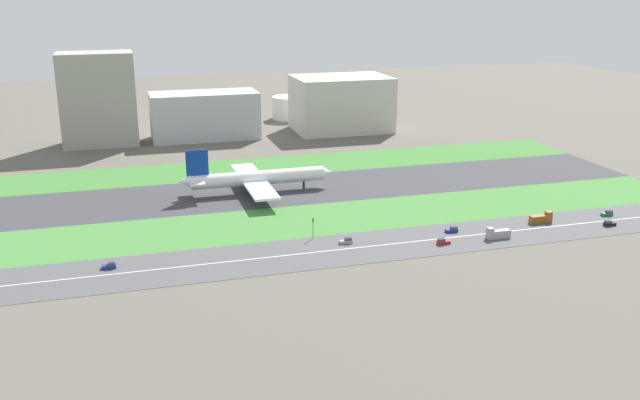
# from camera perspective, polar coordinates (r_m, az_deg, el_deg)

# --- Properties ---
(ground_plane) EXTENTS (800.00, 800.00, 0.00)m
(ground_plane) POSITION_cam_1_polar(r_m,az_deg,el_deg) (301.49, -0.01, 1.05)
(ground_plane) COLOR #5B564C
(runway) EXTENTS (280.00, 46.00, 0.10)m
(runway) POSITION_cam_1_polar(r_m,az_deg,el_deg) (301.48, -0.01, 1.06)
(runway) COLOR #38383D
(runway) RESTS_ON ground_plane
(grass_median_north) EXTENTS (280.00, 36.00, 0.10)m
(grass_median_north) POSITION_cam_1_polar(r_m,az_deg,el_deg) (339.62, -1.98, 2.90)
(grass_median_north) COLOR #3D7A33
(grass_median_north) RESTS_ON ground_plane
(grass_median_south) EXTENTS (280.00, 36.00, 0.10)m
(grass_median_south) POSITION_cam_1_polar(r_m,az_deg,el_deg) (264.19, 2.51, -1.31)
(grass_median_south) COLOR #427F38
(grass_median_south) RESTS_ON ground_plane
(highway) EXTENTS (280.00, 28.00, 0.10)m
(highway) POSITION_cam_1_polar(r_m,az_deg,el_deg) (235.95, 5.02, -3.68)
(highway) COLOR #4C4C4F
(highway) RESTS_ON ground_plane
(highway_centerline) EXTENTS (266.00, 0.50, 0.01)m
(highway_centerline) POSITION_cam_1_polar(r_m,az_deg,el_deg) (235.93, 5.02, -3.67)
(highway_centerline) COLOR silver
(highway_centerline) RESTS_ON highway
(airliner) EXTENTS (65.00, 56.00, 19.70)m
(airliner) POSITION_cam_1_polar(r_m,az_deg,el_deg) (293.32, -5.35, 1.78)
(airliner) COLOR white
(airliner) RESTS_ON runway
(car_3) EXTENTS (4.40, 1.80, 2.00)m
(car_3) POSITION_cam_1_polar(r_m,az_deg,el_deg) (251.17, 10.69, -2.40)
(car_3) COLOR navy
(car_3) RESTS_ON highway
(car_0) EXTENTS (4.40, 1.80, 2.00)m
(car_0) POSITION_cam_1_polar(r_m,az_deg,el_deg) (285.52, 22.33, -1.02)
(car_0) COLOR #19662D
(car_0) RESTS_ON highway
(truck_0) EXTENTS (8.40, 2.50, 4.00)m
(truck_0) POSITION_cam_1_polar(r_m,az_deg,el_deg) (268.67, 17.54, -1.44)
(truck_0) COLOR brown
(truck_0) RESTS_ON highway
(car_5) EXTENTS (4.40, 1.80, 2.00)m
(car_5) POSITION_cam_1_polar(r_m,az_deg,el_deg) (236.55, 2.16, -3.34)
(car_5) COLOR #99999E
(car_5) RESTS_ON highway
(car_4) EXTENTS (4.40, 1.80, 2.00)m
(car_4) POSITION_cam_1_polar(r_m,az_deg,el_deg) (239.18, 9.96, -3.36)
(car_4) COLOR #B2191E
(car_4) RESTS_ON highway
(car_2) EXTENTS (4.40, 1.80, 2.00)m
(car_2) POSITION_cam_1_polar(r_m,az_deg,el_deg) (225.61, -16.73, -5.14)
(car_2) COLOR navy
(car_2) RESTS_ON highway
(truck_1) EXTENTS (8.40, 2.50, 4.00)m
(truck_1) POSITION_cam_1_polar(r_m,az_deg,el_deg) (248.39, 14.24, -2.68)
(truck_1) COLOR #99999E
(truck_1) RESTS_ON highway
(car_1) EXTENTS (4.40, 1.80, 2.00)m
(car_1) POSITION_cam_1_polar(r_m,az_deg,el_deg) (273.91, 22.45, -1.78)
(car_1) COLOR black
(car_1) RESTS_ON highway
(traffic_light) EXTENTS (0.36, 0.50, 7.20)m
(traffic_light) POSITION_cam_1_polar(r_m,az_deg,el_deg) (239.93, -0.58, -2.17)
(traffic_light) COLOR #4C4C51
(traffic_light) RESTS_ON highway
(terminal_building) EXTENTS (38.97, 24.62, 49.39)m
(terminal_building) POSITION_cam_1_polar(r_m,az_deg,el_deg) (396.26, -17.60, 7.82)
(terminal_building) COLOR #9E998E
(terminal_building) RESTS_ON ground_plane
(hangar_building) EXTENTS (59.16, 26.12, 25.95)m
(hangar_building) POSITION_cam_1_polar(r_m,az_deg,el_deg) (401.01, -9.36, 6.79)
(hangar_building) COLOR #B2B2B7
(hangar_building) RESTS_ON ground_plane
(office_tower) EXTENTS (55.00, 39.01, 31.83)m
(office_tower) POSITION_cam_1_polar(r_m,az_deg,el_deg) (417.93, 1.73, 7.84)
(office_tower) COLOR beige
(office_tower) RESTS_ON ground_plane
(fuel_tank_west) EXTENTS (23.35, 23.35, 14.29)m
(fuel_tank_west) POSITION_cam_1_polar(r_m,az_deg,el_deg) (456.64, -2.43, 7.51)
(fuel_tank_west) COLOR silver
(fuel_tank_west) RESTS_ON ground_plane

